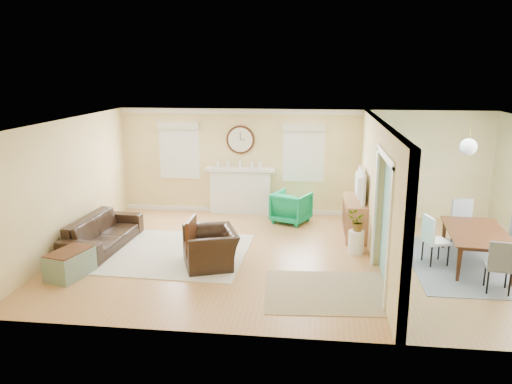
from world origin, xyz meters
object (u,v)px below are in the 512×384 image
sofa (103,232)px  credenza (355,218)px  eames_chair (210,248)px  green_chair (291,207)px  dining_table (477,249)px

sofa → credenza: bearing=-72.2°
eames_chair → green_chair: bearing=134.0°
sofa → dining_table: size_ratio=1.17×
eames_chair → sofa: bearing=-127.4°
eames_chair → green_chair: 3.17m
green_chair → credenza: bearing=175.0°
green_chair → dining_table: size_ratio=0.43×
credenza → sofa: bearing=-165.1°
credenza → green_chair: bearing=151.0°
green_chair → dining_table: bearing=171.1°
dining_table → eames_chair: bearing=102.1°
sofa → green_chair: size_ratio=2.73×
green_chair → credenza: (1.43, -0.80, 0.04)m
sofa → green_chair: bearing=-56.8°
dining_table → sofa: bearing=94.4°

